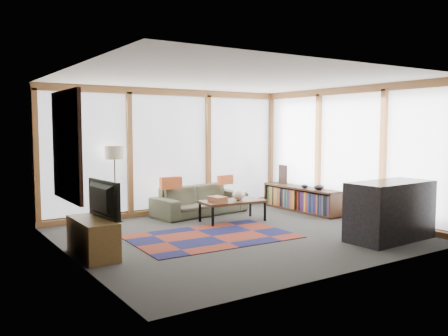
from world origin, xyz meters
TOP-DOWN VIEW (x-y plane):
  - ground at (0.00, 0.00)m, footprint 5.50×5.50m
  - room_envelope at (0.49, 0.56)m, footprint 5.52×5.02m
  - rug at (-0.45, 0.08)m, footprint 2.70×1.79m
  - sofa at (0.41, 1.92)m, footprint 2.11×1.05m
  - pillow_left at (-0.29, 1.88)m, footprint 0.44×0.15m
  - pillow_right at (1.02, 1.90)m, footprint 0.38×0.15m
  - floor_lamp at (-1.34, 2.15)m, footprint 0.37×0.37m
  - coffee_table at (0.57, 0.96)m, footprint 1.26×0.70m
  - book_stack at (0.23, 0.96)m, footprint 0.29×0.34m
  - vase at (0.69, 0.93)m, footprint 0.26×0.26m
  - bookshelf at (2.43, 1.08)m, footprint 0.38×2.10m
  - bowl_a at (2.43, 0.54)m, footprint 0.23×0.23m
  - bowl_b at (2.39, 0.92)m, footprint 0.18×0.18m
  - shelf_picture at (2.56, 1.84)m, footprint 0.10×0.32m
  - tv_console at (-2.47, -0.01)m, footprint 0.44×1.06m
  - television at (-2.38, -0.00)m, footprint 0.22×0.94m
  - bar_counter at (1.84, -1.66)m, footprint 1.52×0.76m

SIDE VIEW (x-z plane):
  - ground at x=0.00m, z-range 0.00..0.00m
  - rug at x=-0.45m, z-range 0.00..0.01m
  - coffee_table at x=0.57m, z-range 0.00..0.41m
  - bookshelf at x=2.43m, z-range 0.00..0.52m
  - tv_console at x=-2.47m, z-range 0.00..0.53m
  - sofa at x=0.41m, z-range 0.00..0.59m
  - book_stack at x=0.23m, z-range 0.41..0.51m
  - bar_counter at x=1.84m, z-range 0.00..0.94m
  - vase at x=0.69m, z-range 0.41..0.61m
  - bowl_b at x=2.39m, z-range 0.52..0.60m
  - bowl_a at x=2.43m, z-range 0.52..0.63m
  - pillow_right at x=1.02m, z-range 0.59..0.79m
  - pillow_left at x=-0.29m, z-range 0.59..0.83m
  - floor_lamp at x=-1.34m, z-range 0.00..1.46m
  - shelf_picture at x=2.56m, z-range 0.52..0.94m
  - television at x=-2.38m, z-range 0.53..1.07m
  - room_envelope at x=0.49m, z-range 0.23..2.85m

